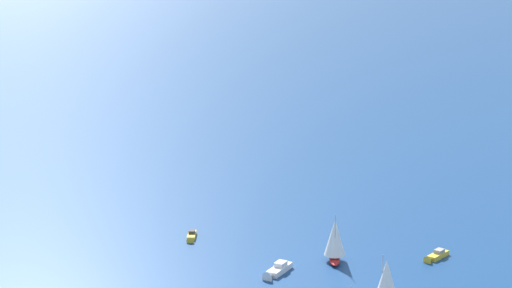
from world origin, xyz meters
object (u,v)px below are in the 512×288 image
motorboat_far_port (191,236)px  motorboat_outer_ring_b (436,256)px  sailboat_outer_ring_a (335,240)px  sailboat_far_stbd (386,278)px  motorboat_mid_cluster (277,271)px

motorboat_far_port → motorboat_outer_ring_b: size_ratio=0.90×
motorboat_outer_ring_b → sailboat_outer_ring_a: bearing=-157.5°
sailboat_far_stbd → motorboat_outer_ring_b: sailboat_far_stbd is taller
motorboat_mid_cluster → motorboat_outer_ring_b: bearing=33.8°
sailboat_far_stbd → motorboat_mid_cluster: size_ratio=0.87×
motorboat_mid_cluster → sailboat_far_stbd: bearing=-10.3°
motorboat_far_port → motorboat_mid_cluster: 27.93m
motorboat_mid_cluster → sailboat_outer_ring_a: size_ratio=0.90×
motorboat_far_port → motorboat_mid_cluster: (24.00, -14.30, 0.17)m
motorboat_mid_cluster → motorboat_far_port: bearing=149.2°
motorboat_far_port → sailboat_outer_ring_a: size_ratio=0.67×
sailboat_outer_ring_a → motorboat_outer_ring_b: sailboat_outer_ring_a is taller
motorboat_far_port → motorboat_outer_ring_b: motorboat_outer_ring_b is taller
sailboat_far_stbd → sailboat_outer_ring_a: 19.92m
sailboat_far_stbd → motorboat_outer_ring_b: size_ratio=1.05×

